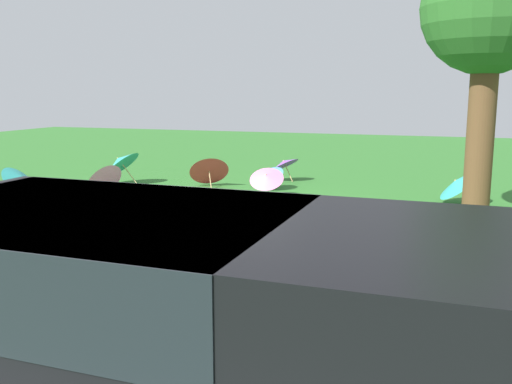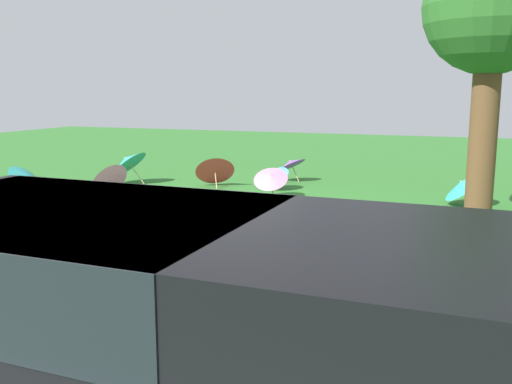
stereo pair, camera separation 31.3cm
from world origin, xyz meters
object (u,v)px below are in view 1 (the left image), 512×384
Objects in this scene: parasol_purple_0 at (284,163)px; parasol_purple_2 at (98,235)px; parasol_red_0 at (355,213)px; park_bench at (511,259)px; parasol_pink_0 at (102,179)px; parasol_red_1 at (209,168)px; parasol_teal_4 at (120,161)px; parasol_pink_2 at (266,177)px; parasol_blue_2 at (270,174)px; parasol_purple_1 at (70,204)px; parasol_teal_2 at (24,183)px; parasol_teal_3 at (457,183)px; shade_tree at (489,14)px; van_dark at (198,315)px.

parasol_purple_2 is (0.37, 7.49, -0.08)m from parasol_purple_0.
park_bench is at bearing 140.82° from parasol_red_0.
parasol_pink_0 is 0.96× the size of parasol_red_0.
parasol_red_1 is 2.22m from parasol_teal_4.
parasol_pink_2 reaches higher than parasol_blue_2.
parasol_blue_2 is at bearing -75.94° from parasol_pink_2.
parasol_red_1 is (1.80, -1.06, -0.04)m from parasol_pink_2.
parasol_red_0 reaches higher than parasol_purple_1.
parasol_purple_2 reaches higher than parasol_purple_0.
parasol_teal_2 reaches higher than parasol_teal_3.
parasol_pink_2 is at bearing -162.39° from parasol_pink_0.
parasol_pink_2 is (-0.31, 2.43, 0.01)m from parasol_purple_0.
parasol_purple_0 is 0.84× the size of parasol_teal_3.
parasol_purple_0 is at bearing -137.36° from parasol_red_1.
park_bench reaches higher than parasol_purple_1.
parasol_teal_4 is 3.74m from parasol_blue_2.
parasol_pink_2 is 3.91m from parasol_red_0.
parasol_teal_4 is (2.18, 0.40, 0.12)m from parasol_red_1.
parasol_purple_2 is (-3.58, 2.74, -0.09)m from parasol_teal_2.
parasol_pink_2 is 2.09m from parasol_red_1.
parasol_red_1 is at bearing -44.88° from parasol_red_0.
parasol_pink_2 is 0.75× the size of parasol_red_0.
shade_tree reaches higher than parasol_teal_3.
parasol_red_1 reaches higher than parasol_purple_0.
parasol_red_1 is at bearing -169.66° from parasol_teal_4.
parasol_purple_1 is 0.66× the size of parasol_teal_3.
parasol_teal_2 is (8.61, -2.37, 0.02)m from park_bench.
parasol_purple_2 is at bearing -47.05° from van_dark.
parasol_teal_2 is (8.36, 1.03, -2.97)m from shade_tree.
parasol_purple_2 is (-2.66, 4.00, -0.02)m from parasol_pink_0.
parasol_purple_2 is (5.03, 0.37, -0.08)m from park_bench.
van_dark is at bearing 113.55° from parasol_red_1.
parasol_teal_4 is (6.23, -8.88, -0.35)m from van_dark.
van_dark is 6.57× the size of parasol_purple_1.
shade_tree is 8.93m from parasol_teal_2.
van_dark is at bearing 103.53° from parasol_purple_0.
parasol_purple_2 is (4.50, 5.77, -0.05)m from parasol_teal_3.
parasol_teal_4 reaches higher than parasol_teal_2.
parasol_teal_2 is at bearing -15.40° from park_bench.
parasol_teal_2 is 4.86m from parasol_pink_2.
parasol_pink_2 is 0.76× the size of parasol_teal_3.
parasol_red_1 is (-1.55, -2.12, 0.03)m from parasol_pink_0.
shade_tree is 5.19× the size of parasol_purple_0.
parasol_teal_2 is 1.50× the size of parasol_purple_1.
parasol_purple_0 is (4.41, -3.73, -2.99)m from shade_tree.
parasol_red_1 is at bearing -30.55° from parasol_pink_2.
parasol_blue_2 is (-3.99, -3.42, -0.11)m from parasol_teal_2.
parasol_red_1 is at bearing 42.64° from parasol_purple_0.
parasol_red_0 reaches higher than parasol_blue_2.
shade_tree is 7.03m from parasol_red_1.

